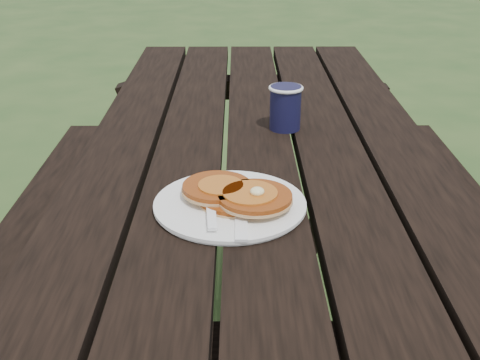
{
  "coord_description": "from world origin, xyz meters",
  "views": [
    {
      "loc": [
        -0.05,
        -1.25,
        1.23
      ],
      "look_at": [
        -0.04,
        -0.33,
        0.8
      ],
      "focal_mm": 45.0,
      "sensor_mm": 36.0,
      "label": 1
    }
  ],
  "objects_px": {
    "plate": "(230,205)",
    "picnic_table": "(257,280)",
    "coffee_cup": "(285,105)",
    "pancake_stack": "(237,195)"
  },
  "relations": [
    {
      "from": "picnic_table",
      "to": "coffee_cup",
      "type": "distance_m",
      "value": 0.45
    },
    {
      "from": "plate",
      "to": "pancake_stack",
      "type": "relative_size",
      "value": 1.36
    },
    {
      "from": "coffee_cup",
      "to": "plate",
      "type": "bearing_deg",
      "value": -107.4
    },
    {
      "from": "plate",
      "to": "pancake_stack",
      "type": "bearing_deg",
      "value": 4.78
    },
    {
      "from": "coffee_cup",
      "to": "picnic_table",
      "type": "bearing_deg",
      "value": -137.54
    },
    {
      "from": "plate",
      "to": "coffee_cup",
      "type": "bearing_deg",
      "value": 72.6
    },
    {
      "from": "plate",
      "to": "picnic_table",
      "type": "bearing_deg",
      "value": 79.66
    },
    {
      "from": "plate",
      "to": "pancake_stack",
      "type": "xyz_separation_m",
      "value": [
        0.01,
        0.0,
        0.02
      ]
    },
    {
      "from": "picnic_table",
      "to": "coffee_cup",
      "type": "xyz_separation_m",
      "value": [
        0.06,
        0.06,
        0.44
      ]
    },
    {
      "from": "coffee_cup",
      "to": "pancake_stack",
      "type": "bearing_deg",
      "value": -105.83
    }
  ]
}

